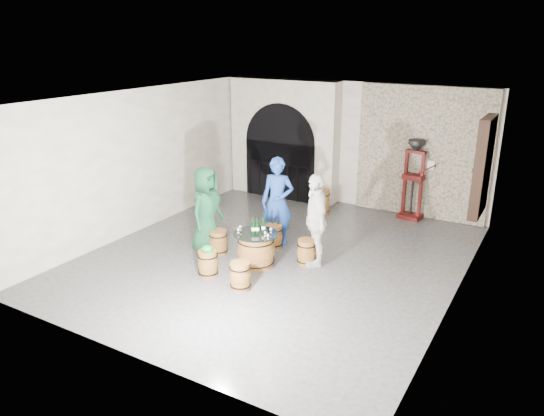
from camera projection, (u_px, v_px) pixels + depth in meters
The scene contains 31 objects.
ground at pixel (276, 257), 10.53m from camera, with size 8.00×8.00×0.00m, color #2F2F32.
wall_back at pixel (353, 145), 13.29m from camera, with size 8.00×8.00×0.00m, color silver.
wall_front at pixel (126, 253), 6.74m from camera, with size 8.00×8.00×0.00m, color silver.
wall_left at pixel (143, 160), 11.68m from camera, with size 8.00×8.00×0.00m, color silver.
wall_right at pixel (464, 211), 8.35m from camera, with size 8.00×8.00×0.00m, color silver.
ceiling at pixel (277, 98), 9.50m from camera, with size 8.00×8.00×0.00m, color beige.
stone_facing_panel at pixel (422, 153), 12.38m from camera, with size 3.20×0.12×3.18m, color tan.
arched_opening at pixel (284, 140), 13.98m from camera, with size 3.10×0.60×3.19m.
shuttered_window at pixel (482, 167), 10.30m from camera, with size 0.23×1.10×2.00m.
barrel_table at pixel (256, 250), 10.01m from camera, with size 0.87×0.87×0.68m.
barrel_stool_left at pixel (218, 242), 10.61m from camera, with size 0.38×0.38×0.51m.
barrel_stool_far at pixel (274, 236), 10.92m from camera, with size 0.38×0.38×0.51m.
barrel_stool_right at pixel (306, 252), 10.12m from camera, with size 0.38×0.38×0.51m.
barrel_stool_near_right at pixel (240, 276), 9.13m from camera, with size 0.38×0.38×0.51m.
barrel_stool_near_left at pixel (208, 263), 9.62m from camera, with size 0.38×0.38×0.51m.
green_cap at pixel (207, 249), 9.52m from camera, with size 0.25×0.21×0.11m.
person_green at pixel (206, 210), 10.57m from camera, with size 0.88×0.57×1.80m, color #103B22.
person_blue at pixel (277, 202), 10.89m from camera, with size 0.69×0.46×1.90m, color navy.
person_white at pixel (316, 220), 9.92m from camera, with size 1.08×0.45×1.84m, color silver.
wine_bottle_left at pixel (253, 227), 9.84m from camera, with size 0.08×0.08×0.32m.
wine_bottle_center at pixel (257, 227), 9.85m from camera, with size 0.08×0.08×0.32m.
wine_bottle_right at pixel (263, 226), 9.90m from camera, with size 0.08×0.08×0.32m.
tasting_glass_a at pixel (238, 231), 9.91m from camera, with size 0.05×0.05×0.10m, color #C48326, non-canonical shape.
tasting_glass_b at pixel (265, 234), 9.74m from camera, with size 0.05×0.05×0.10m, color #C48326, non-canonical shape.
tasting_glass_c at pixel (256, 226), 10.16m from camera, with size 0.05×0.05×0.10m, color #C48326, non-canonical shape.
tasting_glass_d at pixel (271, 230), 9.92m from camera, with size 0.05×0.05×0.10m, color #C48326, non-canonical shape.
tasting_glass_e at pixel (268, 236), 9.63m from camera, with size 0.05×0.05×0.10m, color #C48326, non-canonical shape.
tasting_glass_f at pixel (240, 228), 10.04m from camera, with size 0.05×0.05×0.10m, color #C48326, non-canonical shape.
side_barrel at pixel (320, 202), 12.93m from camera, with size 0.49×0.49×0.65m.
corking_press at pixel (414, 174), 12.37m from camera, with size 0.81×0.50×1.95m.
control_box at pixel (431, 165), 12.28m from camera, with size 0.18×0.10×0.22m, color silver.
Camera 1 is at (4.77, -8.39, 4.33)m, focal length 34.00 mm.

